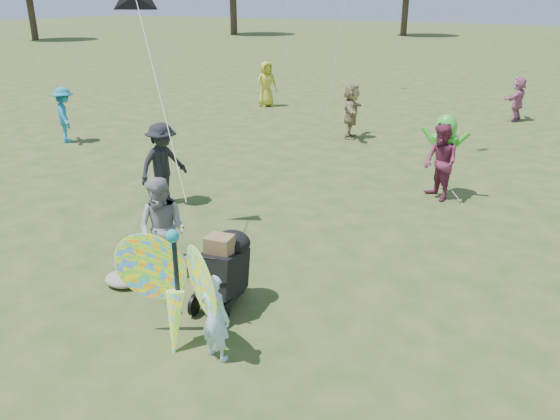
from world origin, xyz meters
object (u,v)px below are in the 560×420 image
object	(u,v)px
child_girl	(215,317)
crowd_i	(65,115)
crowd_b	(163,164)
crowd_g	(266,84)
crowd_e	(440,163)
crowd_j	(518,99)
crowd_d	(351,111)
butterfly_kite	(175,290)
alien_kite	(444,151)
adult_man	(162,231)
jogging_stroller	(225,266)

from	to	relation	value
child_girl	crowd_i	world-z (taller)	crowd_i
child_girl	crowd_b	world-z (taller)	crowd_b
crowd_g	crowd_e	bearing A→B (deg)	-94.89
crowd_g	crowd_j	xyz separation A→B (m)	(8.67, 1.94, -0.10)
crowd_e	crowd_g	bearing A→B (deg)	-177.91
crowd_g	child_girl	bearing A→B (deg)	-116.36
crowd_d	crowd_g	size ratio (longest dim) A/B	0.96
child_girl	crowd_b	xyz separation A→B (m)	(-3.91, 3.71, 0.29)
crowd_e	butterfly_kite	size ratio (longest dim) A/B	0.91
crowd_j	alien_kite	size ratio (longest dim) A/B	0.84
crowd_i	crowd_j	distance (m)	14.46
crowd_e	child_girl	bearing A→B (deg)	-55.46
crowd_i	butterfly_kite	bearing A→B (deg)	-176.81
alien_kite	adult_man	bearing A→B (deg)	-114.76
jogging_stroller	alien_kite	size ratio (longest dim) A/B	0.63
crowd_b	crowd_i	size ratio (longest dim) A/B	1.06
adult_man	crowd_j	world-z (taller)	adult_man
crowd_b	butterfly_kite	size ratio (longest dim) A/B	0.96
crowd_i	jogging_stroller	world-z (taller)	crowd_i
adult_man	crowd_b	xyz separation A→B (m)	(-2.12, 2.51, 0.04)
crowd_e	crowd_j	size ratio (longest dim) A/B	1.08
crowd_b	crowd_e	bearing A→B (deg)	-45.28
crowd_b	alien_kite	size ratio (longest dim) A/B	0.96
child_girl	butterfly_kite	size ratio (longest dim) A/B	0.63
crowd_j	jogging_stroller	bearing A→B (deg)	6.47
jogging_stroller	crowd_d	bearing A→B (deg)	92.76
crowd_b	butterfly_kite	distance (m)	4.99
crowd_j	butterfly_kite	xyz separation A→B (m)	(-1.86, -15.64, 0.03)
child_girl	crowd_e	distance (m)	6.75
child_girl	crowd_i	bearing A→B (deg)	-26.78
crowd_d	crowd_e	xyz separation A→B (m)	(3.59, -3.96, -0.01)
crowd_g	alien_kite	size ratio (longest dim) A/B	0.96
alien_kite	crowd_g	bearing A→B (deg)	140.94
crowd_e	jogging_stroller	bearing A→B (deg)	-62.26
crowd_e	jogging_stroller	size ratio (longest dim) A/B	1.45
jogging_stroller	crowd_i	bearing A→B (deg)	140.67
alien_kite	child_girl	bearing A→B (deg)	-97.19
jogging_stroller	alien_kite	xyz separation A→B (m)	(1.44, 5.98, 0.36)
crowd_b	butterfly_kite	bearing A→B (deg)	-124.90
child_girl	crowd_e	bearing A→B (deg)	-91.86
adult_man	crowd_g	xyz separation A→B (m)	(-5.59, 12.50, 0.04)
crowd_e	jogging_stroller	world-z (taller)	crowd_e
crowd_g	crowd_i	world-z (taller)	crowd_g
crowd_g	butterfly_kite	bearing A→B (deg)	-118.24
crowd_j	jogging_stroller	distance (m)	14.74
child_girl	alien_kite	size ratio (longest dim) A/B	0.63
child_girl	crowd_e	xyz separation A→B (m)	(0.91, 6.69, 0.24)
child_girl	crowd_i	size ratio (longest dim) A/B	0.70
adult_man	crowd_g	world-z (taller)	crowd_g
crowd_g	jogging_stroller	world-z (taller)	crowd_g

